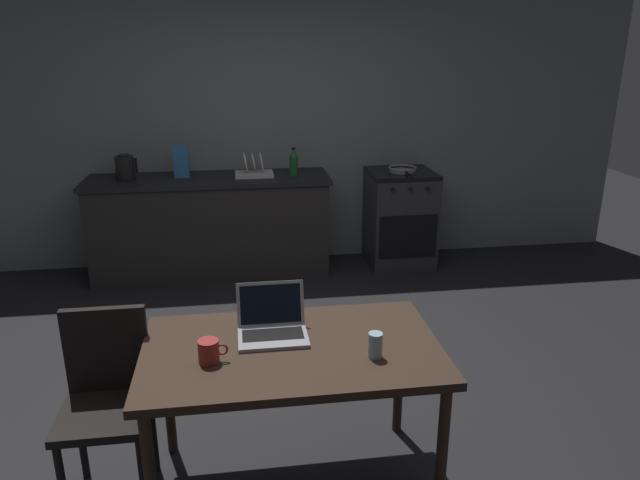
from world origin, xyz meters
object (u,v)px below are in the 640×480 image
object	(u,v)px
frying_pan	(403,169)
drinking_glass	(375,345)
dish_rack	(254,171)
electric_kettle	(125,168)
laptop	(272,326)
chair	(107,393)
bottle	(294,163)
coffee_mug	(209,351)
stove_oven	(400,218)
cereal_box	(181,162)
dining_table	(292,361)

from	to	relation	value
frying_pan	drinking_glass	xyz separation A→B (m)	(-0.97, -3.02, -0.12)
drinking_glass	dish_rack	size ratio (longest dim) A/B	0.34
electric_kettle	laptop	bearing A→B (deg)	-68.56
chair	bottle	bearing A→B (deg)	47.71
coffee_mug	dish_rack	size ratio (longest dim) A/B	0.38
chair	coffee_mug	xyz separation A→B (m)	(0.49, -0.19, 0.28)
electric_kettle	frying_pan	distance (m)	2.49
stove_oven	coffee_mug	size ratio (longest dim) A/B	7.07
laptop	frying_pan	size ratio (longest dim) A/B	0.74
chair	cereal_box	size ratio (longest dim) A/B	3.21
laptop	electric_kettle	distance (m)	2.99
stove_oven	drinking_glass	xyz separation A→B (m)	(-0.97, -3.04, 0.36)
frying_pan	coffee_mug	distance (m)	3.40
stove_oven	frying_pan	size ratio (longest dim) A/B	2.10
coffee_mug	dish_rack	xyz separation A→B (m)	(0.31, 2.98, 0.15)
stove_oven	electric_kettle	bearing A→B (deg)	179.94
dining_table	cereal_box	bearing A→B (deg)	103.29
frying_pan	dish_rack	world-z (taller)	dish_rack
laptop	drinking_glass	xyz separation A→B (m)	(0.43, -0.27, 0.01)
coffee_mug	drinking_glass	bearing A→B (deg)	-4.92
chair	cereal_box	xyz separation A→B (m)	(0.16, 2.81, 0.53)
dining_table	drinking_glass	world-z (taller)	drinking_glass
electric_kettle	bottle	xyz separation A→B (m)	(1.47, -0.05, 0.01)
dining_table	laptop	bearing A→B (deg)	122.35
laptop	dish_rack	size ratio (longest dim) A/B	0.94
dining_table	laptop	size ratio (longest dim) A/B	4.19
drinking_glass	dining_table	bearing A→B (deg)	157.55
electric_kettle	stove_oven	bearing A→B (deg)	-0.06
coffee_mug	drinking_glass	xyz separation A→B (m)	(0.71, -0.06, 0.01)
bottle	frying_pan	distance (m)	1.02
cereal_box	dish_rack	distance (m)	0.65
coffee_mug	dish_rack	distance (m)	3.00
stove_oven	bottle	bearing A→B (deg)	-177.33
stove_oven	dining_table	xyz separation A→B (m)	(-1.32, -2.90, 0.23)
stove_oven	cereal_box	size ratio (longest dim) A/B	3.23
drinking_glass	cereal_box	bearing A→B (deg)	108.72
laptop	bottle	size ratio (longest dim) A/B	1.25
chair	coffee_mug	bearing A→B (deg)	-40.71
electric_kettle	coffee_mug	size ratio (longest dim) A/B	1.73
frying_pan	cereal_box	xyz separation A→B (m)	(-2.01, 0.05, 0.12)
dining_table	chair	distance (m)	0.87
dining_table	cereal_box	xyz separation A→B (m)	(-0.69, 2.92, 0.37)
laptop	bottle	distance (m)	2.76
dish_rack	dining_table	bearing A→B (deg)	-89.01
dining_table	drinking_glass	bearing A→B (deg)	-22.45
bottle	frying_pan	xyz separation A→B (m)	(1.02, 0.02, -0.10)
chair	frying_pan	distance (m)	3.54
electric_kettle	drinking_glass	bearing A→B (deg)	-63.50
laptop	dish_rack	distance (m)	2.78
dining_table	frying_pan	bearing A→B (deg)	65.25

